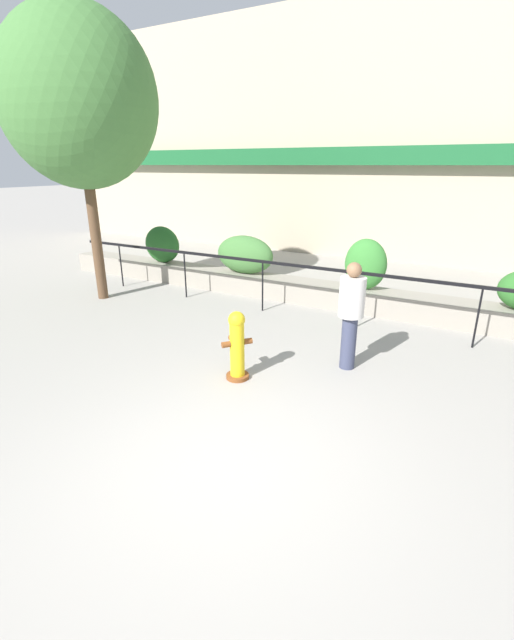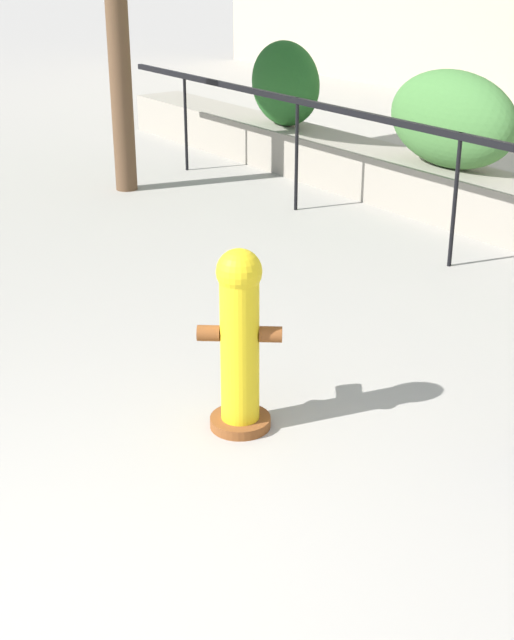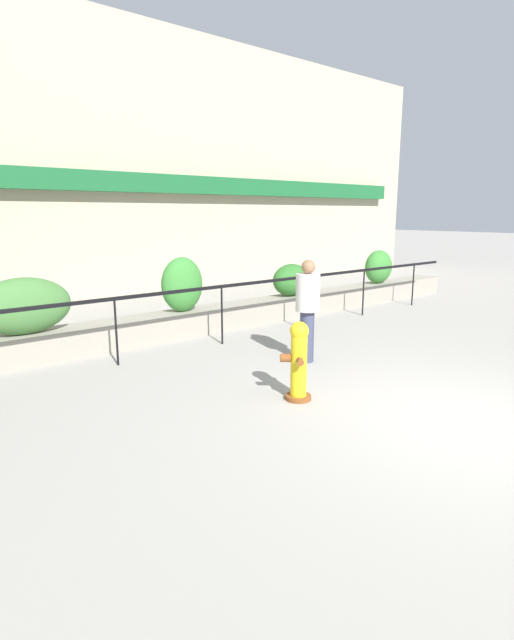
% 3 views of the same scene
% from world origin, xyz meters
% --- Properties ---
extents(hedge_bush_0, '(1.11, 0.58, 1.00)m').
position_xyz_m(hedge_bush_0, '(-5.92, 6.00, 1.00)').
color(hedge_bush_0, '#235B23').
rests_on(hedge_bush_0, planter_wall_low).
extents(hedge_bush_1, '(1.56, 0.65, 0.95)m').
position_xyz_m(hedge_bush_1, '(-3.24, 6.00, 0.97)').
color(hedge_bush_1, '#427538').
rests_on(hedge_bush_1, planter_wall_low).
extents(fire_hydrant, '(0.49, 0.49, 1.08)m').
position_xyz_m(fire_hydrant, '(-0.95, 1.86, 0.55)').
color(fire_hydrant, brown).
rests_on(fire_hydrant, ground).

